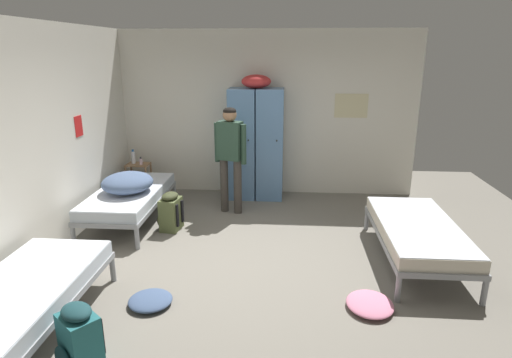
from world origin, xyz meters
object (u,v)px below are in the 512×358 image
at_px(water_bottle, 133,157).
at_px(backpack_olive, 170,212).
at_px(bed_left_rear, 129,197).
at_px(bed_left_front, 23,294).
at_px(clothes_pile_denim, 150,300).
at_px(lotion_bottle, 141,161).
at_px(shelf_unit, 139,176).
at_px(bed_right, 417,231).
at_px(clothes_pile_pink, 370,304).
at_px(backpack_teal, 79,338).
at_px(bedding_heap, 128,183).
at_px(locker_bank, 256,142).
at_px(person_traveler, 230,151).

height_order(water_bottle, backpack_olive, water_bottle).
distance_m(bed_left_rear, water_bottle, 1.25).
xyz_separation_m(bed_left_front, clothes_pile_denim, (0.97, 0.50, -0.33)).
bearing_deg(lotion_bottle, backpack_olive, -57.97).
distance_m(bed_left_front, clothes_pile_denim, 1.14).
xyz_separation_m(shelf_unit, bed_right, (4.12, -2.12, 0.04)).
bearing_deg(clothes_pile_pink, lotion_bottle, 136.75).
xyz_separation_m(backpack_olive, clothes_pile_pink, (2.47, -1.76, -0.22)).
distance_m(backpack_olive, backpack_teal, 2.76).
bearing_deg(bed_right, bed_left_rear, 165.91).
distance_m(bedding_heap, clothes_pile_denim, 2.31).
relative_size(shelf_unit, bed_left_front, 0.30).
distance_m(locker_bank, water_bottle, 2.14).
height_order(locker_bank, lotion_bottle, locker_bank).
height_order(locker_bank, bed_left_front, locker_bank).
relative_size(bed_left_rear, bed_right, 1.00).
relative_size(bed_left_rear, clothes_pile_denim, 4.32).
relative_size(bedding_heap, clothes_pile_pink, 1.49).
distance_m(locker_bank, clothes_pile_pink, 3.67).
distance_m(backpack_olive, clothes_pile_pink, 3.04).
xyz_separation_m(bedding_heap, backpack_teal, (0.65, -2.92, -0.37)).
bearing_deg(shelf_unit, clothes_pile_denim, -69.60).
bearing_deg(person_traveler, water_bottle, 158.79).
bearing_deg(clothes_pile_pink, person_traveler, 124.24).
height_order(bed_left_rear, lotion_bottle, lotion_bottle).
bearing_deg(bedding_heap, water_bottle, 106.03).
distance_m(shelf_unit, bed_left_front, 3.79).
relative_size(lotion_bottle, backpack_olive, 0.24).
height_order(backpack_olive, clothes_pile_pink, backpack_olive).
bearing_deg(shelf_unit, bed_left_front, -86.21).
distance_m(locker_bank, bed_left_front, 4.30).
xyz_separation_m(bedding_heap, lotion_bottle, (-0.22, 1.21, -0.00)).
bearing_deg(backpack_olive, water_bottle, 125.14).
height_order(lotion_bottle, clothes_pile_denim, lotion_bottle).
height_order(shelf_unit, backpack_olive, shelf_unit).
bearing_deg(bedding_heap, person_traveler, 22.39).
bearing_deg(bed_left_rear, backpack_teal, -77.21).
xyz_separation_m(bed_left_rear, bed_right, (3.87, -0.97, 0.00)).
bearing_deg(bed_right, clothes_pile_denim, -158.27).
relative_size(bed_left_front, backpack_teal, 3.45).
xyz_separation_m(shelf_unit, backpack_teal, (0.94, -4.17, -0.09)).
height_order(person_traveler, lotion_bottle, person_traveler).
relative_size(lotion_bottle, clothes_pile_pink, 0.26).
height_order(bed_left_rear, bed_right, same).
height_order(shelf_unit, bed_left_rear, shelf_unit).
bearing_deg(backpack_olive, bed_left_rear, 158.65).
bearing_deg(bed_left_rear, backpack_olive, -21.35).
distance_m(shelf_unit, backpack_olive, 1.70).
xyz_separation_m(locker_bank, backpack_teal, (-1.10, -4.27, -0.71)).
distance_m(bed_left_front, person_traveler, 3.48).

